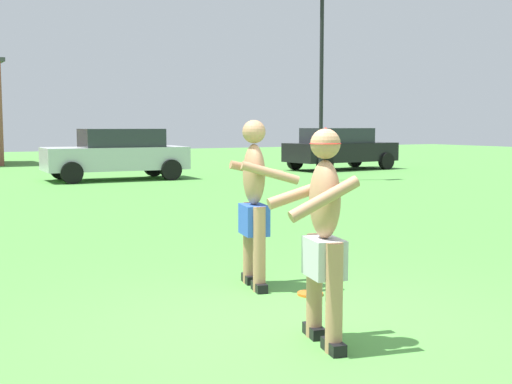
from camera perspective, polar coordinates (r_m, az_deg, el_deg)
ground_plane at (r=5.70m, az=3.13°, el=-11.62°), size 80.00×80.00×0.00m
player_with_cap at (r=5.16m, az=5.77°, el=-2.98°), size 0.67×0.69×1.68m
player_in_blue at (r=6.98m, az=-0.12°, el=-0.59°), size 0.71×0.72×1.75m
frisbee at (r=6.83m, az=4.63°, el=-8.60°), size 0.26×0.26×0.03m
car_black_near_post at (r=25.79m, az=7.13°, el=3.73°), size 4.42×2.27×1.58m
car_silver_far_end at (r=21.29m, az=-11.72°, el=3.24°), size 4.39×2.21×1.58m
lamp_post at (r=20.83m, az=5.58°, el=10.68°), size 0.60×0.24×5.73m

